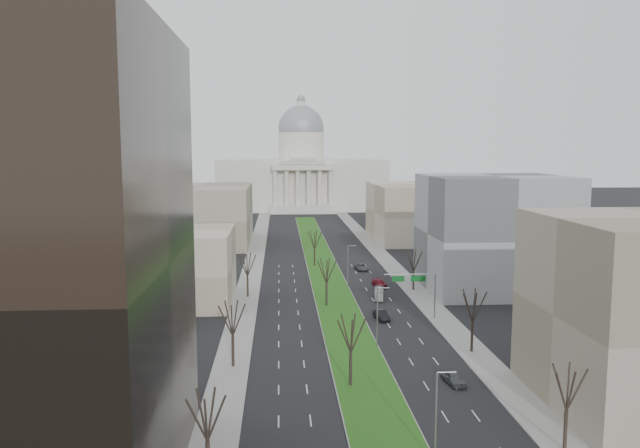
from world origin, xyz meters
name	(u,v)px	position (x,y,z in m)	size (l,w,h in m)	color
ground	(322,266)	(0.00, 120.00, 0.00)	(600.00, 600.00, 0.00)	black
median	(323,266)	(0.00, 118.99, 0.10)	(8.00, 222.03, 0.20)	#999993
sidewalk_left	(248,289)	(-17.50, 95.00, 0.07)	(5.00, 330.00, 0.15)	gray
sidewalk_right	(412,287)	(17.50, 95.00, 0.07)	(5.00, 330.00, 0.15)	gray
capitol	(301,175)	(0.00, 269.59, 16.31)	(80.00, 46.00, 55.00)	beige
building_beige_left	(164,267)	(-33.00, 85.00, 7.00)	(26.00, 22.00, 14.00)	tan
building_grey_right	(493,233)	(34.00, 92.00, 12.00)	(28.00, 26.00, 24.00)	#5C5F61
building_far_left	(201,215)	(-35.00, 160.00, 9.00)	(30.00, 40.00, 18.00)	gray
building_far_right	(420,212)	(35.00, 165.00, 9.00)	(30.00, 40.00, 18.00)	tan
tree_left_near	(207,414)	(-17.20, 18.00, 6.61)	(5.10, 5.10, 9.18)	black
tree_left_mid	(232,317)	(-17.20, 48.00, 7.00)	(5.40, 5.40, 9.72)	black
tree_left_far	(247,264)	(-17.20, 88.00, 6.84)	(5.28, 5.28, 9.50)	black
tree_right_near	(568,386)	(17.20, 22.00, 6.69)	(5.16, 5.16, 9.29)	black
tree_right_mid	(473,304)	(17.20, 52.00, 7.16)	(5.52, 5.52, 9.94)	black
tree_right_far	(414,260)	(17.20, 92.00, 6.53)	(5.04, 5.04, 9.07)	black
tree_median_a	(351,332)	(-2.00, 40.00, 7.00)	(5.40, 5.40, 9.72)	black
tree_median_b	(326,270)	(-2.00, 80.00, 7.00)	(5.40, 5.40, 9.72)	black
tree_median_c	(314,239)	(-2.00, 120.00, 7.00)	(5.40, 5.40, 9.72)	black
streetlamp_median_a	(437,417)	(3.76, 20.00, 4.81)	(1.90, 0.20, 9.16)	gray
streetlamp_median_b	(378,316)	(3.76, 55.00, 4.81)	(1.90, 0.20, 9.16)	gray
streetlamp_median_c	(348,266)	(3.76, 95.00, 4.81)	(1.90, 0.20, 9.16)	gray
mast_arm_signs	(420,285)	(13.49, 70.03, 6.11)	(9.12, 0.24, 8.09)	gray
car_grey_near	(453,378)	(11.13, 40.03, 0.78)	(1.85, 4.60, 1.57)	#44474B
car_black	(381,315)	(6.82, 70.02, 0.83)	(1.76, 5.04, 1.66)	black
car_red	(379,283)	(10.64, 95.73, 0.78)	(2.18, 5.36, 1.56)	maroon
car_grey_far	(361,267)	(9.16, 114.12, 0.76)	(2.54, 5.50, 1.53)	#474B4F
box_van	(379,293)	(8.87, 85.36, 1.00)	(1.68, 7.19, 2.00)	silver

